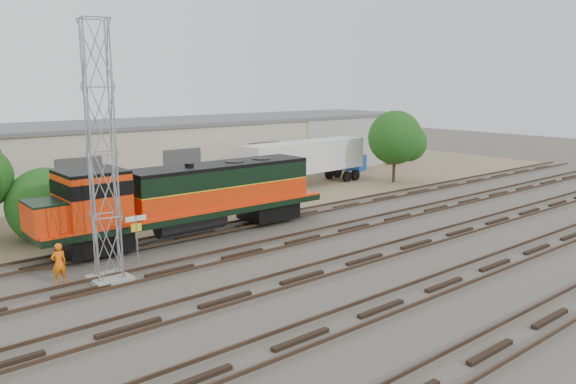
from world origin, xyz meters
TOP-DOWN VIEW (x-y plane):
  - ground at (0.00, 0.00)m, footprint 140.00×140.00m
  - dirt_strip at (0.00, 15.00)m, footprint 80.00×16.00m
  - tracks at (0.00, -3.00)m, footprint 80.00×20.40m
  - warehouse at (0.04, 22.98)m, footprint 58.40×10.40m
  - locomotive at (-4.55, 6.00)m, footprint 16.77×2.94m
  - signal_tower at (-10.52, 2.20)m, footprint 1.61×1.61m
  - sign_post at (-8.61, 3.47)m, footprint 0.98×0.13m
  - worker at (-12.27, 3.28)m, footprint 0.66×0.45m
  - semi_trailer at (11.21, 13.70)m, footprint 12.29×3.32m
  - dumpster_blue at (20.57, 16.98)m, footprint 1.96×1.90m
  - dumpster_red at (26.90, 17.75)m, footprint 1.58×1.48m
  - tree_mid at (-10.22, 10.57)m, footprint 4.40×4.19m
  - tree_east at (18.23, 9.98)m, footprint 4.79×4.56m

SIDE VIEW (x-z plane):
  - ground at x=0.00m, z-range 0.00..0.00m
  - dirt_strip at x=0.00m, z-range 0.00..0.02m
  - tracks at x=0.00m, z-range -0.06..0.22m
  - dumpster_red at x=26.90m, z-range 0.00..1.40m
  - dumpster_blue at x=20.57m, z-range 0.00..1.50m
  - worker at x=-12.27m, z-range 0.00..1.76m
  - sign_post at x=-8.61m, z-range 0.48..2.88m
  - tree_mid at x=-10.22m, z-range -0.36..3.84m
  - locomotive at x=-4.55m, z-range 0.30..4.34m
  - semi_trailer at x=11.21m, z-range 0.48..4.22m
  - warehouse at x=0.04m, z-range 0.00..5.30m
  - tree_east at x=18.23m, z-range 0.68..6.83m
  - signal_tower at x=-10.52m, z-range -0.15..10.79m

